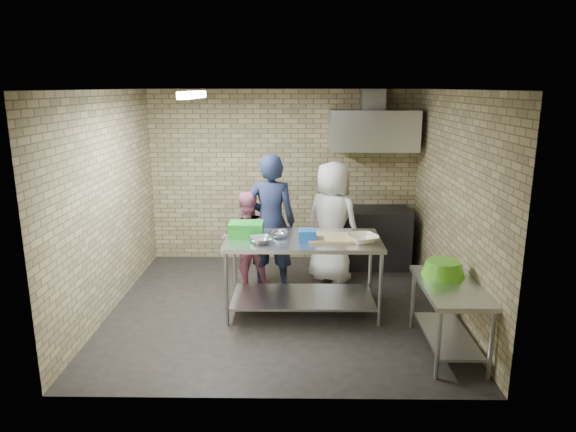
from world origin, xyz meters
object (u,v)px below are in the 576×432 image
object	(u,v)px
side_counter	(448,318)
blue_tub	(307,235)
green_crate	(246,229)
man_navy	(271,222)
bottle_green	(401,135)
woman_white	(332,222)
prep_table	(303,275)
bottle_red	(374,134)
stove	(369,237)
green_basin	(443,269)
woman_pink	(246,240)

from	to	relation	value
side_counter	blue_tub	xyz separation A→B (m)	(-1.46, 0.91, 0.63)
green_crate	man_navy	xyz separation A→B (m)	(0.27, 0.66, -0.09)
side_counter	green_crate	distance (m)	2.57
man_navy	bottle_green	bearing A→B (deg)	-147.76
green_crate	man_navy	distance (m)	0.72
side_counter	man_navy	size ratio (longest dim) A/B	0.64
woman_white	blue_tub	bearing A→B (deg)	107.56
bottle_green	prep_table	bearing A→B (deg)	-127.42
bottle_red	woman_white	world-z (taller)	bottle_red
prep_table	side_counter	distance (m)	1.82
side_counter	bottle_red	world-z (taller)	bottle_red
stove	man_navy	size ratio (longest dim) A/B	0.64
prep_table	stove	world-z (taller)	prep_table
green_basin	bottle_red	world-z (taller)	bottle_red
stove	blue_tub	world-z (taller)	blue_tub
bottle_green	green_crate	bearing A→B (deg)	-139.98
green_basin	prep_table	bearing A→B (deg)	153.01
green_basin	stove	bearing A→B (deg)	99.76
side_counter	woman_pink	bearing A→B (deg)	141.78
prep_table	blue_tub	bearing A→B (deg)	-63.43
stove	woman_white	xyz separation A→B (m)	(-0.63, -0.66, 0.42)
stove	green_basin	xyz separation A→B (m)	(0.43, -2.50, 0.38)
blue_tub	woman_white	xyz separation A→B (m)	(0.38, 1.18, -0.14)
woman_white	woman_pink	bearing A→B (deg)	48.95
woman_pink	woman_white	size ratio (longest dim) A/B	0.79
bottle_green	man_navy	distance (m)	2.53
blue_tub	woman_pink	world-z (taller)	woman_pink
blue_tub	woman_white	distance (m)	1.25
green_basin	woman_pink	size ratio (longest dim) A/B	0.34
man_navy	prep_table	bearing A→B (deg)	119.43
green_crate	woman_pink	xyz separation A→B (m)	(-0.07, 0.67, -0.34)
prep_table	green_basin	distance (m)	1.72
stove	woman_pink	size ratio (longest dim) A/B	0.88
blue_tub	man_navy	xyz separation A→B (m)	(-0.48, 0.88, -0.07)
prep_table	green_crate	world-z (taller)	green_crate
blue_tub	bottle_green	xyz separation A→B (m)	(1.46, 2.08, 1.01)
prep_table	man_navy	distance (m)	1.00
green_crate	bottle_green	world-z (taller)	bottle_green
woman_pink	woman_white	world-z (taller)	woman_white
side_counter	blue_tub	bearing A→B (deg)	148.11
blue_tub	woman_pink	distance (m)	1.25
blue_tub	woman_white	bearing A→B (deg)	72.11
prep_table	bottle_green	world-z (taller)	bottle_green
prep_table	woman_pink	distance (m)	1.12
blue_tub	bottle_red	xyz separation A→B (m)	(1.06, 2.08, 1.02)
prep_table	stove	bearing A→B (deg)	58.53
woman_pink	bottle_red	bearing A→B (deg)	-168.05
green_crate	green_basin	size ratio (longest dim) A/B	0.91
stove	woman_pink	bearing A→B (deg)	-152.64
green_crate	woman_pink	bearing A→B (deg)	96.11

